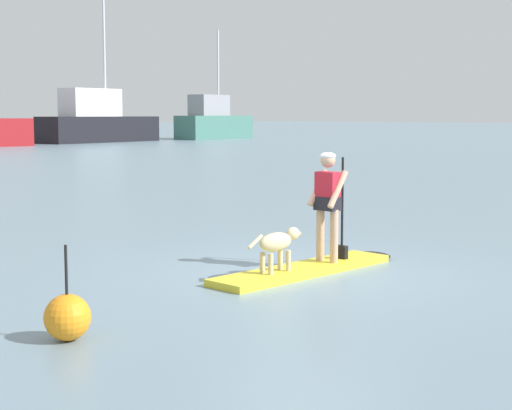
# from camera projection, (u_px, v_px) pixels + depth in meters

# --- Properties ---
(ground_plane) EXTENTS (400.00, 400.00, 0.00)m
(ground_plane) POSITION_uv_depth(u_px,v_px,m) (304.00, 273.00, 11.45)
(ground_plane) COLOR slate
(paddleboard) EXTENTS (3.53, 0.83, 0.10)m
(paddleboard) POSITION_uv_depth(u_px,v_px,m) (314.00, 268.00, 11.60)
(paddleboard) COLOR yellow
(paddleboard) RESTS_ON ground_plane
(person_paddler) EXTENTS (0.61, 0.49, 1.61)m
(person_paddler) POSITION_uv_depth(u_px,v_px,m) (328.00, 199.00, 11.72)
(person_paddler) COLOR tan
(person_paddler) RESTS_ON paddleboard
(dog) EXTENTS (1.06, 0.25, 0.59)m
(dog) POSITION_uv_depth(u_px,v_px,m) (278.00, 243.00, 11.01)
(dog) COLOR #CCB78C
(dog) RESTS_ON paddleboard
(moored_boat_port) EXTENTS (11.65, 5.06, 12.30)m
(moored_boat_port) POSITION_uv_depth(u_px,v_px,m) (98.00, 122.00, 66.07)
(moored_boat_port) COLOR black
(moored_boat_port) RESTS_ON ground_plane
(moored_boat_starboard) EXTENTS (9.31, 4.45, 10.14)m
(moored_boat_starboard) POSITION_uv_depth(u_px,v_px,m) (213.00, 122.00, 75.37)
(moored_boat_starboard) COLOR #3F7266
(moored_boat_starboard) RESTS_ON ground_plane
(marker_buoy) EXTENTS (0.47, 0.47, 0.97)m
(marker_buoy) POSITION_uv_depth(u_px,v_px,m) (67.00, 317.00, 8.01)
(marker_buoy) COLOR orange
(marker_buoy) RESTS_ON ground_plane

